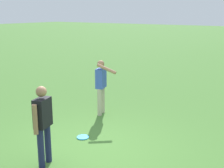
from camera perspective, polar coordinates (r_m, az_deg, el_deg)
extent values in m
plane|color=#447530|center=(6.83, -3.37, -12.43)|extent=(120.00, 120.00, 0.00)
cylinder|color=#1E234C|center=(6.07, -13.60, -12.05)|extent=(0.13, 0.13, 0.82)
cylinder|color=#1E234C|center=(6.27, -12.32, -11.11)|extent=(0.13, 0.13, 0.82)
cube|color=black|center=(5.90, -13.32, -5.42)|extent=(0.31, 0.42, 0.58)
sphere|color=#9E7051|center=(5.78, -13.55, -1.44)|extent=(0.21, 0.21, 0.21)
cylinder|color=#9E7051|center=(5.72, -14.67, -6.68)|extent=(0.09, 0.09, 0.58)
cylinder|color=#9E7051|center=(6.13, -12.02, -5.12)|extent=(0.09, 0.09, 0.58)
cylinder|color=#B7AD93|center=(8.97, -1.83, -3.04)|extent=(0.13, 0.13, 0.82)
cylinder|color=#B7AD93|center=(8.74, -2.42, -3.51)|extent=(0.13, 0.13, 0.82)
cube|color=#3856B7|center=(8.68, -2.16, 1.15)|extent=(0.31, 0.42, 0.58)
sphere|color=#9E7051|center=(8.59, -2.19, 3.91)|extent=(0.21, 0.21, 0.21)
cylinder|color=#9E7051|center=(8.92, -1.57, 1.18)|extent=(0.09, 0.09, 0.58)
cylinder|color=#9E7051|center=(8.27, -1.06, 2.94)|extent=(0.58, 0.24, 0.28)
cylinder|color=#2D9EDB|center=(7.39, -5.68, -10.22)|extent=(0.30, 0.30, 0.03)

